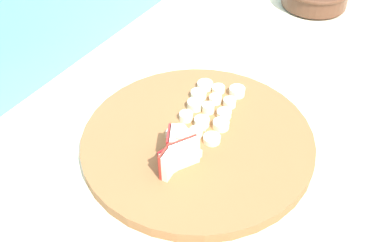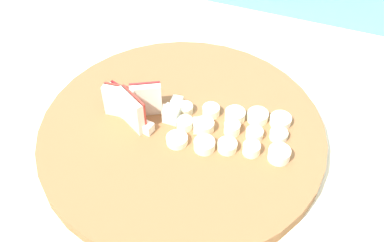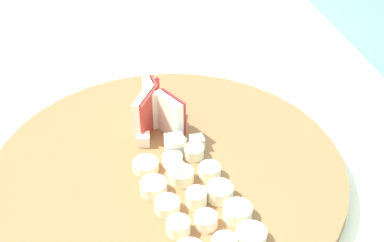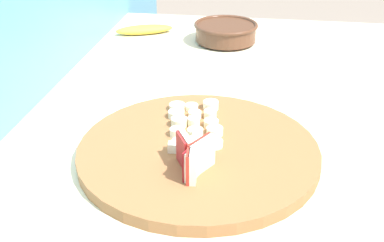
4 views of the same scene
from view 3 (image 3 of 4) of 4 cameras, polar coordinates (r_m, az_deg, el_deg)
The scene contains 4 objects.
cutting_board at distance 0.60m, azimuth -2.57°, elevation -5.42°, with size 0.40×0.40×0.02m, color brown.
apple_wedge_fan at distance 0.64m, azimuth -4.01°, elevation 1.36°, with size 0.08×0.06×0.05m.
apple_dice_pile at distance 0.60m, azimuth -1.86°, elevation -2.97°, with size 0.08×0.08×0.02m.
banana_slice_rows at distance 0.54m, azimuth 0.32°, elevation -8.51°, with size 0.17×0.11×0.02m.
Camera 3 is at (0.40, 0.01, 1.31)m, focal length 49.42 mm.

